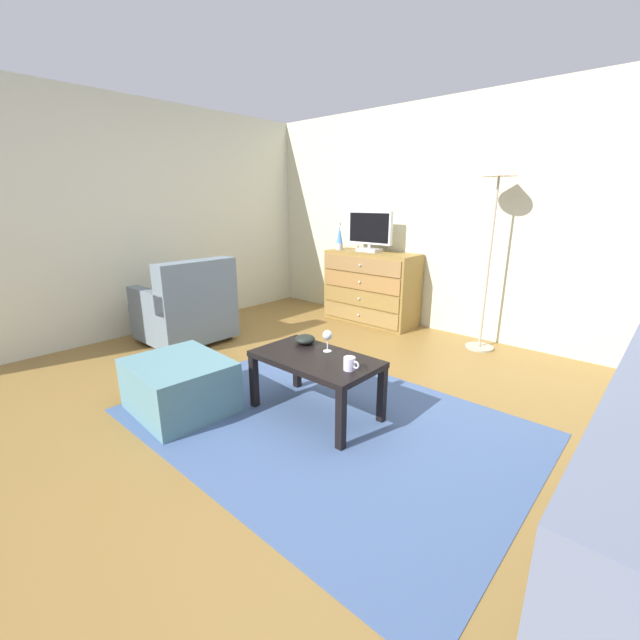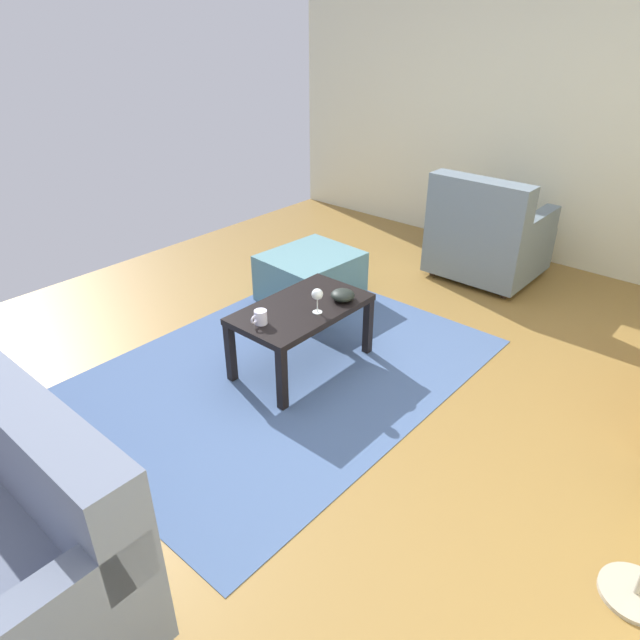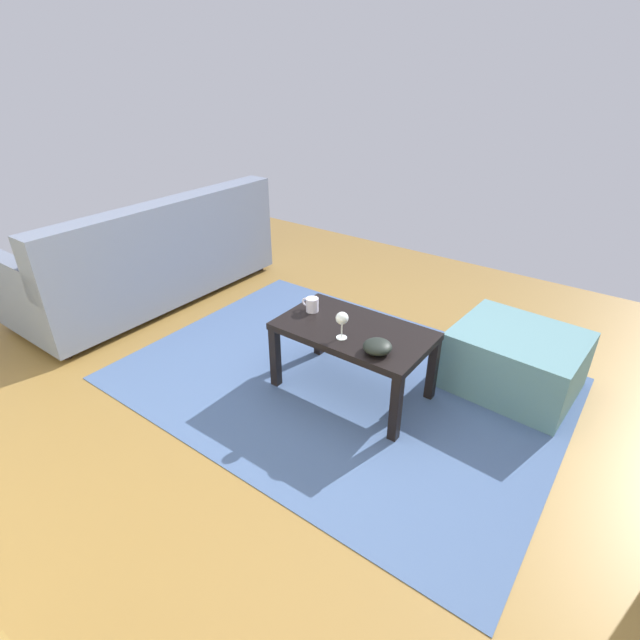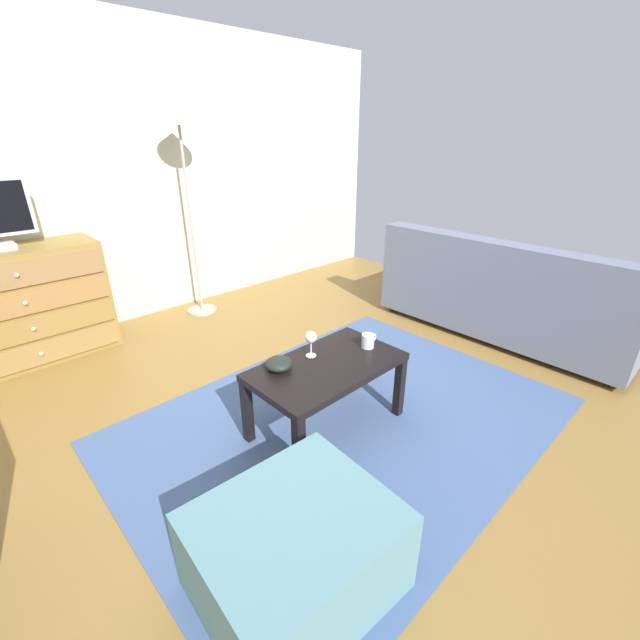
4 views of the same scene
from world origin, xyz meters
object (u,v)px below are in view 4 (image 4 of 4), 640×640
Objects in this scene: bowl_decorative at (279,364)px; couch_large at (504,297)px; coffee_table at (327,373)px; mug at (368,341)px; ottoman at (296,552)px; standing_lamp at (180,136)px; dresser at (22,307)px; wine_glass at (311,338)px.

couch_large is (2.25, -0.26, -0.14)m from bowl_decorative.
mug is at bearing -5.23° from coffee_table.
coffee_table is 5.76× the size of bowl_decorative.
mug is 1.26m from ottoman.
standing_lamp reaches higher than ottoman.
dresser is 10.10× the size of mug.
couch_large is 2.96× the size of ottoman.
standing_lamp reaches higher than dresser.
bowl_decorative is 0.08× the size of standing_lamp.
mug is 2.42m from standing_lamp.
couch_large is (3.08, -2.29, -0.10)m from dresser.
coffee_table is at bearing 174.77° from mug.
coffee_table is 0.47× the size of standing_lamp.
mug is at bearing -57.86° from dresser.
dresser is 1.83m from standing_lamp.
dresser is at bearing 116.09° from coffee_table.
mug is at bearing 176.86° from couch_large.
bowl_decorative reaches higher than ottoman.
bowl_decorative is 2.35m from standing_lamp.
mug is 0.75× the size of bowl_decorative.
dresser is 2.81m from ottoman.
bowl_decorative is at bearing -106.36° from standing_lamp.
bowl_decorative is at bearing 149.20° from coffee_table.
bowl_decorative is 2.27m from couch_large.
wine_glass is at bearing 44.27° from ottoman.
coffee_table is 0.34m from mug.
coffee_table is 0.99m from ottoman.
mug is at bearing 28.29° from ottoman.
dresser is 2.59m from mug.
mug reaches higher than coffee_table.
ottoman is (-2.78, -0.49, -0.14)m from couch_large.
wine_glass is 0.37m from mug.
standing_lamp reaches higher than mug.
couch_large is 3.06m from standing_lamp.
standing_lamp reaches higher than coffee_table.
standing_lamp is (0.35, 2.12, 1.22)m from coffee_table.
dresser is at bearing 117.41° from wine_glass.
standing_lamp reaches higher than wine_glass.
ottoman is at bearing -112.13° from standing_lamp.
ottoman is at bearing -141.30° from coffee_table.
wine_glass is 1.12m from ottoman.
bowl_decorative is at bearing 173.36° from couch_large.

